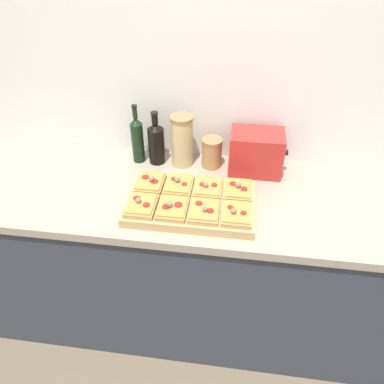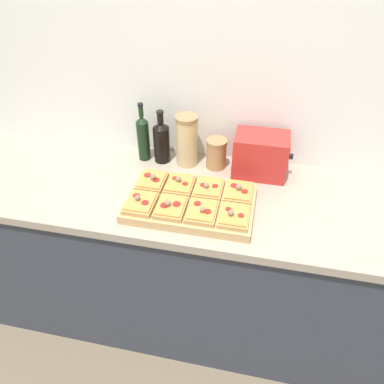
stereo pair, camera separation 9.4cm
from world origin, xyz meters
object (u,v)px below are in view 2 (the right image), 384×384
Objects in this scene: wine_bottle at (162,141)px; grain_jar_short at (216,154)px; grain_jar_tall at (187,141)px; toaster_oven at (260,155)px; cutting_board at (191,204)px; olive_oil_bottle at (143,137)px.

wine_bottle reaches higher than grain_jar_short.
grain_jar_short is at bearing -0.00° from wine_bottle.
grain_jar_tall is 0.36m from toaster_oven.
wine_bottle is at bearing 123.18° from cutting_board.
grain_jar_short is at bearing -0.00° from olive_oil_bottle.
grain_jar_tall is 0.16m from grain_jar_short.
wine_bottle is (0.09, 0.00, -0.01)m from olive_oil_bottle.
cutting_board is 0.47m from olive_oil_bottle.
cutting_board is 1.79× the size of olive_oil_bottle.
grain_jar_tall is at bearing -0.00° from olive_oil_bottle.
wine_bottle is at bearing 180.00° from grain_jar_tall.
grain_jar_short is 0.21m from toaster_oven.
toaster_oven is at bearing 50.28° from cutting_board.
toaster_oven is (0.21, -0.01, 0.03)m from grain_jar_short.
olive_oil_bottle is at bearing 178.74° from toaster_oven.
toaster_oven is (0.48, -0.01, -0.01)m from wine_bottle.
toaster_oven reaches higher than cutting_board.
cutting_board is at bearing -99.47° from grain_jar_short.
grain_jar_short is (0.15, 0.00, -0.05)m from grain_jar_tall.
wine_bottle is at bearing 180.00° from grain_jar_short.
grain_jar_short is at bearing 80.53° from cutting_board.
toaster_oven is at bearing -1.26° from olive_oil_bottle.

